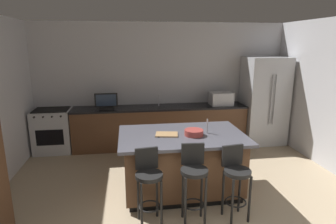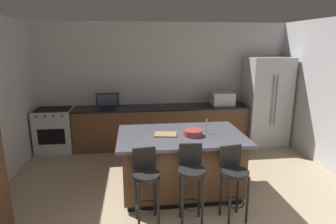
# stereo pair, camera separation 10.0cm
# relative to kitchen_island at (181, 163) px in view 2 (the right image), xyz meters

# --- Properties ---
(wall_back) EXTENTS (6.04, 0.12, 2.67)m
(wall_back) POSITION_rel_kitchen_island_xyz_m (-0.01, 2.39, 0.86)
(wall_back) COLOR #BCBCC1
(wall_back) RESTS_ON ground_plane
(counter_back) EXTENTS (3.75, 0.62, 0.89)m
(counter_back) POSITION_rel_kitchen_island_xyz_m (-0.08, 2.01, -0.02)
(counter_back) COLOR brown
(counter_back) RESTS_ON ground_plane
(kitchen_island) EXTENTS (1.85, 1.19, 0.92)m
(kitchen_island) POSITION_rel_kitchen_island_xyz_m (0.00, 0.00, 0.00)
(kitchen_island) COLOR black
(kitchen_island) RESTS_ON ground_plane
(refrigerator) EXTENTS (0.90, 0.77, 1.94)m
(refrigerator) POSITION_rel_kitchen_island_xyz_m (2.25, 1.95, 0.50)
(refrigerator) COLOR #B7BABF
(refrigerator) RESTS_ON ground_plane
(range_oven) EXTENTS (0.75, 0.63, 0.91)m
(range_oven) POSITION_rel_kitchen_island_xyz_m (-2.34, 2.01, -0.02)
(range_oven) COLOR #B7BABF
(range_oven) RESTS_ON ground_plane
(microwave) EXTENTS (0.48, 0.36, 0.28)m
(microwave) POSITION_rel_kitchen_island_xyz_m (1.27, 2.01, 0.56)
(microwave) COLOR #B7BABF
(microwave) RESTS_ON counter_back
(tv_monitor) EXTENTS (0.47, 0.16, 0.33)m
(tv_monitor) POSITION_rel_kitchen_island_xyz_m (-1.22, 1.96, 0.57)
(tv_monitor) COLOR black
(tv_monitor) RESTS_ON counter_back
(sink_faucet_back) EXTENTS (0.02, 0.02, 0.24)m
(sink_faucet_back) POSITION_rel_kitchen_island_xyz_m (-0.11, 2.11, 0.54)
(sink_faucet_back) COLOR #B2B2B7
(sink_faucet_back) RESTS_ON counter_back
(sink_faucet_island) EXTENTS (0.02, 0.02, 0.22)m
(sink_faucet_island) POSITION_rel_kitchen_island_xyz_m (0.38, 0.00, 0.56)
(sink_faucet_island) COLOR #B2B2B7
(sink_faucet_island) RESTS_ON kitchen_island
(bar_stool_left) EXTENTS (0.34, 0.35, 0.97)m
(bar_stool_left) POSITION_rel_kitchen_island_xyz_m (-0.55, -0.71, 0.11)
(bar_stool_left) COLOR black
(bar_stool_left) RESTS_ON ground_plane
(bar_stool_center) EXTENTS (0.34, 0.35, 1.02)m
(bar_stool_center) POSITION_rel_kitchen_island_xyz_m (0.00, -0.77, 0.14)
(bar_stool_center) COLOR black
(bar_stool_center) RESTS_ON ground_plane
(bar_stool_right) EXTENTS (0.34, 0.36, 0.96)m
(bar_stool_right) POSITION_rel_kitchen_island_xyz_m (0.56, -0.76, 0.11)
(bar_stool_right) COLOR black
(bar_stool_right) RESTS_ON ground_plane
(fruit_bowl) EXTENTS (0.28, 0.28, 0.09)m
(fruit_bowl) POSITION_rel_kitchen_island_xyz_m (0.16, -0.07, 0.49)
(fruit_bowl) COLOR #993833
(fruit_bowl) RESTS_ON kitchen_island
(cell_phone) EXTENTS (0.11, 0.16, 0.01)m
(cell_phone) POSITION_rel_kitchen_island_xyz_m (-0.36, -0.02, 0.45)
(cell_phone) COLOR black
(cell_phone) RESTS_ON kitchen_island
(cutting_board) EXTENTS (0.36, 0.28, 0.02)m
(cutting_board) POSITION_rel_kitchen_island_xyz_m (-0.23, -0.00, 0.46)
(cutting_board) COLOR #A87F51
(cutting_board) RESTS_ON kitchen_island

